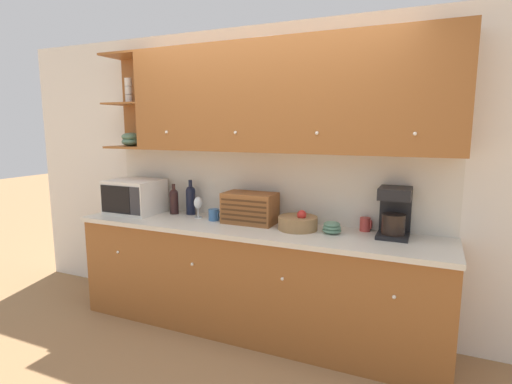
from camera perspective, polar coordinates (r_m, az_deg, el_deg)
ground_plane at (r=3.93m, az=1.32°, el=-17.05°), size 24.00×24.00×0.00m
wall_back at (r=3.58m, az=1.59°, el=2.16°), size 5.54×0.06×2.60m
counter_unit at (r=3.49m, az=-0.63°, el=-12.28°), size 3.16×0.64×0.92m
backsplash_panel at (r=3.56m, az=1.36°, el=0.98°), size 3.14×0.01×0.62m
upper_cabinets at (r=3.32m, az=3.14°, el=13.33°), size 3.14×0.35×0.88m
microwave at (r=4.01m, az=-16.93°, el=-0.61°), size 0.48×0.41×0.32m
second_wine_bottle at (r=3.88m, az=-11.64°, el=-1.15°), size 0.08×0.08×0.29m
wine_bottle at (r=3.83m, az=-9.31°, el=-0.95°), size 0.09×0.09×0.33m
wine_glass at (r=3.67m, az=-8.28°, el=-1.65°), size 0.08×0.08×0.20m
mug_blue_second at (r=3.57m, az=-6.00°, el=-3.25°), size 0.11×0.09×0.10m
bread_box at (r=3.44m, az=-0.88°, el=-2.30°), size 0.45×0.27×0.26m
fruit_basket at (r=3.25m, az=6.01°, el=-4.38°), size 0.32×0.32×0.17m
bowl_stack_on_counter at (r=3.18m, az=10.78°, el=-5.02°), size 0.15×0.15×0.09m
mug at (r=3.30m, az=15.37°, el=-4.48°), size 0.09×0.08×0.11m
coffee_maker at (r=3.18m, az=19.19°, el=-2.62°), size 0.23×0.27×0.38m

